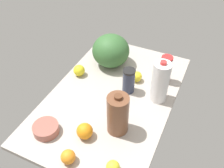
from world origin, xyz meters
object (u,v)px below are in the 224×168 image
orange_by_jug (68,157)px  milk_jug (160,82)px  shaker_bottle (129,81)px  lemon_near_front (79,70)px  chocolate_milk_jug (118,114)px  orange_loose (85,131)px  lemon_beside_bowl (113,167)px  mixing_bowl (46,129)px  lemon_far_back (137,76)px  watermelon (111,51)px  tumbler_cup (165,69)px

orange_by_jug → milk_jug: bearing=-23.8°
shaker_bottle → lemon_near_front: size_ratio=2.16×
chocolate_milk_jug → orange_loose: 19.92cm
chocolate_milk_jug → orange_loose: size_ratio=2.95×
orange_loose → lemon_near_front: size_ratio=1.13×
chocolate_milk_jug → lemon_beside_bowl: bearing=-161.0°
mixing_bowl → orange_by_jug: size_ratio=1.93×
lemon_beside_bowl → lemon_far_back: bearing=11.2°
watermelon → chocolate_milk_jug: (-53.29, -29.07, 0.78)cm
chocolate_milk_jug → tumbler_cup: bearing=-13.1°
lemon_far_back → orange_loose: (-55.54, 8.67, 0.87)cm
mixing_bowl → milk_jug: bearing=-43.3°
lemon_near_front → chocolate_milk_jug: bearing=-126.4°
lemon_far_back → lemon_near_front: size_ratio=0.91×
chocolate_milk_jug → lemon_beside_bowl: size_ratio=3.94×
watermelon → lemon_beside_bowl: 86.58cm
tumbler_cup → milk_jug: milk_jug is taller
tumbler_cup → orange_by_jug: size_ratio=2.65×
shaker_bottle → milk_jug: 20.45cm
tumbler_cup → lemon_beside_bowl: 76.00cm
orange_by_jug → tumbler_cup: bearing=-17.9°
lemon_far_back → orange_loose: 56.22cm
tumbler_cup → chocolate_milk_jug: 52.72cm
shaker_bottle → orange_loose: 44.68cm
watermelon → chocolate_milk_jug: size_ratio=1.01×
orange_by_jug → lemon_near_front: (61.19, 29.70, 0.23)cm
watermelon → shaker_bottle: 31.39cm
milk_jug → orange_by_jug: (-61.95, 27.37, -10.16)cm
milk_jug → lemon_near_front: 57.93cm
shaker_bottle → orange_by_jug: shaker_bottle is taller
watermelon → milk_jug: milk_jug is taller
tumbler_cup → shaker_bottle: (-19.50, 18.30, -1.31)cm
lemon_far_back → chocolate_milk_jug: bearing=-173.4°
lemon_far_back → orange_loose: size_ratio=0.81×
mixing_bowl → lemon_near_front: (50.81, 8.44, 1.47)cm
mixing_bowl → lemon_far_back: (62.00, -30.30, 1.10)cm
orange_by_jug → orange_loose: orange_loose is taller
watermelon → shaker_bottle: (-21.50, -22.67, -3.04)cm
tumbler_cup → lemon_far_back: size_ratio=2.74×
tumbler_cup → mixing_bowl: bearing=146.0°
watermelon → orange_by_jug: 83.97cm
shaker_bottle → chocolate_milk_jug: chocolate_milk_jug is taller
chocolate_milk_jug → orange_by_jug: size_ratio=3.53×
milk_jug → orange_by_jug: bearing=156.2°
watermelon → orange_by_jug: bearing=-169.6°
tumbler_cup → chocolate_milk_jug: bearing=166.9°
lemon_far_back → orange_by_jug: (-72.38, 9.04, 0.13)cm
orange_loose → tumbler_cup: bearing=-22.0°
lemon_near_front → shaker_bottle: bearing=-90.7°
watermelon → orange_loose: (-65.39, -15.39, -7.21)cm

